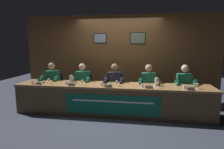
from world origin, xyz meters
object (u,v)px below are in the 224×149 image
object	(u,v)px
conference_table	(111,94)
juice_glass_far_left	(49,80)
panelist_right	(148,84)
juice_glass_right	(158,84)
nameplate_left	(72,84)
chair_right	(148,92)
water_cup_center	(102,84)
panelist_far_left	(51,81)
chair_far_left	(55,89)
microphone_far_right	(190,84)
microphone_left	(75,81)
panelist_left	(82,82)
microphone_center	(111,82)
juice_glass_left	(82,82)
panelist_center	(114,83)
juice_glass_center	(117,82)
nameplate_far_right	(191,88)
water_pitcher_right_side	(157,82)
nameplate_far_left	(39,83)
water_cup_right	(142,85)
nameplate_right	(149,87)
chair_far_right	(182,94)
chair_left	(84,90)
panelist_far_right	(185,85)
juice_glass_far_right	(197,85)
nameplate_center	(108,86)
water_cup_far_right	(184,87)
water_cup_left	(66,83)
document_stack_right	(150,87)
water_cup_far_left	(33,82)
chair_center	(115,91)

from	to	relation	value
conference_table	juice_glass_far_left	distance (m)	1.62
panelist_right	juice_glass_right	world-z (taller)	panelist_right
nameplate_left	chair_right	bearing A→B (deg)	25.82
conference_table	water_cup_center	size ratio (longest dim) A/B	56.32
panelist_far_left	chair_far_left	bearing A→B (deg)	90.00
microphone_far_right	microphone_left	bearing A→B (deg)	-179.61
panelist_left	microphone_center	distance (m)	0.99
juice_glass_left	panelist_center	xyz separation A→B (m)	(0.70, 0.56, -0.12)
panelist_left	juice_glass_center	world-z (taller)	panelist_left
juice_glass_left	nameplate_far_right	size ratio (longest dim) A/B	0.69
chair_far_left	water_pitcher_right_side	size ratio (longest dim) A/B	4.23
nameplate_far_left	conference_table	bearing A→B (deg)	5.29
water_cup_right	water_pitcher_right_side	distance (m)	0.41
chair_far_left	nameplate_right	world-z (taller)	chair_far_left
juice_glass_right	water_pitcher_right_side	bearing A→B (deg)	91.05
chair_far_right	chair_left	bearing A→B (deg)	180.00
conference_table	panelist_far_right	world-z (taller)	panelist_far_right
chair_left	panelist_left	size ratio (longest dim) A/B	0.73
chair_right	juice_glass_far_right	size ratio (longest dim) A/B	7.16
juice_glass_far_left	water_cup_right	size ratio (longest dim) A/B	1.46
nameplate_far_left	nameplate_center	world-z (taller)	same
panelist_left	juice_glass_center	bearing A→B (deg)	-27.45
nameplate_center	water_cup_far_right	distance (m)	1.69
water_cup_left	panelist_left	bearing A→B (deg)	68.97
chair_right	document_stack_right	bearing A→B (deg)	-88.80
water_cup_left	chair_far_right	distance (m)	3.03
water_cup_far_left	water_cup_center	bearing A→B (deg)	0.92
nameplate_right	panelist_far_right	world-z (taller)	panelist_far_right
chair_far_left	chair_right	bearing A→B (deg)	0.00
nameplate_far_left	water_cup_right	world-z (taller)	water_cup_right
water_cup_right	water_cup_far_right	world-z (taller)	same
panelist_far_left	microphone_left	xyz separation A→B (m)	(0.87, -0.44, 0.11)
panelist_right	water_cup_far_right	size ratio (longest dim) A/B	14.30
panelist_far_left	panelist_center	bearing A→B (deg)	0.00
water_cup_left	chair_center	distance (m)	1.39
nameplate_left	water_cup_right	bearing A→B (deg)	4.24
chair_left	panelist_center	world-z (taller)	panelist_center
nameplate_right	nameplate_far_right	bearing A→B (deg)	-1.27
nameplate_center	water_cup_center	bearing A→B (deg)	146.61
microphone_left	nameplate_right	xyz separation A→B (m)	(1.81, -0.23, -0.03)
juice_glass_far_left	panelist_left	size ratio (longest dim) A/B	0.10
juice_glass_center	water_cup_center	xyz separation A→B (m)	(-0.35, -0.05, -0.05)
water_cup_center	nameplate_far_right	distance (m)	1.98
microphone_left	panelist_far_left	bearing A→B (deg)	153.12
juice_glass_center	document_stack_right	bearing A→B (deg)	0.26
nameplate_right	water_pitcher_right_side	size ratio (longest dim) A/B	0.86
chair_center	juice_glass_center	bearing A→B (deg)	-79.49
water_cup_right	juice_glass_center	bearing A→B (deg)	177.58
panelist_left	chair_far_right	distance (m)	2.71
nameplate_right	document_stack_right	size ratio (longest dim) A/B	0.75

